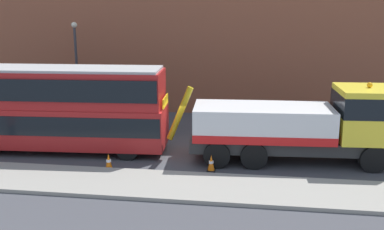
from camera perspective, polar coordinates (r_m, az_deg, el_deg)
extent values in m
plane|color=#424247|center=(21.84, -1.53, -4.73)|extent=(120.00, 120.00, 0.00)
cube|color=gray|center=(17.95, -3.77, -8.76)|extent=(60.00, 2.80, 0.15)
cube|color=#2D2D2D|center=(20.90, 12.31, -3.46)|extent=(9.11, 2.73, 0.55)
cube|color=yellow|center=(21.21, 21.11, 0.16)|extent=(2.75, 2.75, 2.30)
cube|color=black|center=(21.12, 21.21, 1.34)|extent=(2.78, 2.78, 0.90)
cube|color=silver|center=(20.50, 8.85, -0.81)|extent=(6.24, 2.95, 1.40)
cube|color=red|center=(20.64, 8.80, -2.21)|extent=(6.25, 3.01, 0.36)
cylinder|color=#B79914|center=(20.48, -1.52, 0.20)|extent=(1.25, 0.35, 2.52)
sphere|color=orange|center=(20.97, 21.41, 3.53)|extent=(0.24, 0.24, 0.24)
cylinder|color=black|center=(22.70, 20.21, -3.35)|extent=(1.18, 0.41, 1.16)
cylinder|color=black|center=(20.68, 21.81, -5.16)|extent=(1.18, 0.41, 1.16)
cylinder|color=black|center=(21.88, 7.48, -3.22)|extent=(1.18, 0.41, 1.16)
cylinder|color=black|center=(19.77, 7.78, -5.12)|extent=(1.18, 0.41, 1.16)
cylinder|color=black|center=(21.85, 3.29, -3.14)|extent=(1.18, 0.41, 1.16)
cylinder|color=black|center=(19.74, 3.12, -5.03)|extent=(1.18, 0.41, 1.16)
cube|color=#AD1E1E|center=(22.83, -17.18, -1.16)|extent=(11.13, 3.14, 1.90)
cube|color=#AD1E1E|center=(22.44, -17.51, 3.28)|extent=(10.90, 3.03, 1.70)
cube|color=black|center=(22.77, -17.23, -0.55)|extent=(11.02, 3.18, 0.90)
cube|color=black|center=(22.43, -17.53, 3.53)|extent=(10.80, 3.17, 1.00)
cube|color=#B2B2B2|center=(22.30, -17.68, 5.58)|extent=(10.68, 2.92, 0.12)
cube|color=yellow|center=(21.12, -3.37, 1.75)|extent=(0.15, 1.50, 0.44)
cylinder|color=black|center=(22.92, -6.94, -2.56)|extent=(1.06, 0.36, 1.04)
cylinder|color=black|center=(20.91, -8.11, -4.23)|extent=(1.06, 0.36, 1.04)
cone|color=orange|center=(19.90, -10.42, -5.76)|extent=(0.32, 0.32, 0.72)
cylinder|color=white|center=(19.89, -10.42, -5.67)|extent=(0.21, 0.21, 0.10)
cube|color=black|center=(20.02, -10.38, -6.68)|extent=(0.36, 0.36, 0.04)
cone|color=orange|center=(19.43, 2.42, -6.03)|extent=(0.32, 0.32, 0.72)
cylinder|color=white|center=(19.42, 2.42, -5.93)|extent=(0.21, 0.21, 0.10)
cube|color=black|center=(19.55, 2.41, -6.97)|extent=(0.36, 0.36, 0.04)
cylinder|color=#38383D|center=(29.32, -14.22, 5.22)|extent=(0.16, 0.16, 5.50)
sphere|color=#EAE5C6|center=(29.04, -14.57, 10.88)|extent=(0.36, 0.36, 0.36)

